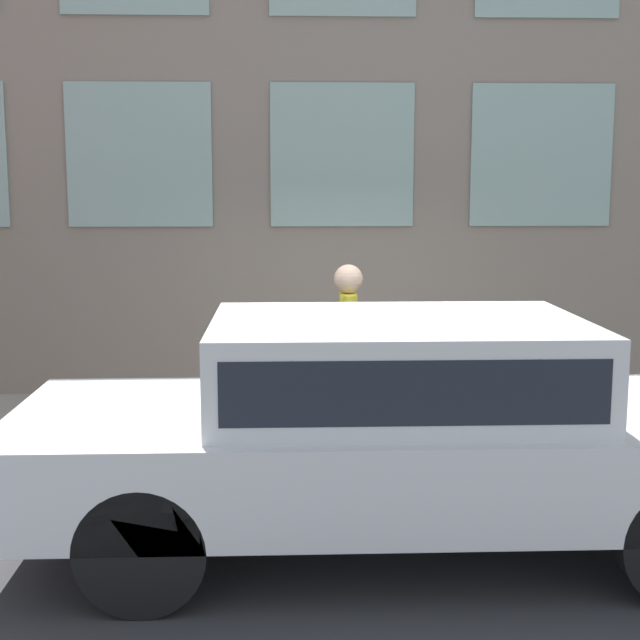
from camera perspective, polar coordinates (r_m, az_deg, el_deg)
ground_plane at (r=7.66m, az=2.65°, el=-10.37°), size 80.00×80.00×0.00m
sidewalk at (r=8.92m, az=1.91°, el=-7.06°), size 2.70×60.00×0.16m
building_facade at (r=10.15m, az=1.39°, el=15.47°), size 0.33×40.00×7.39m
fire_hydrant at (r=7.91m, az=-1.85°, el=-6.01°), size 0.28×0.41×0.66m
person at (r=8.04m, az=1.81°, el=-1.05°), size 0.39×0.26×1.63m
parked_car_white_near at (r=6.10m, az=4.93°, el=-6.43°), size 1.98×5.16×1.61m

